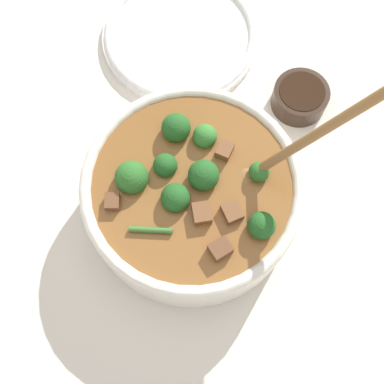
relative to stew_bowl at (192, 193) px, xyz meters
name	(u,v)px	position (x,y,z in m)	size (l,w,h in m)	color
ground_plane	(192,207)	(0.00, 0.00, -0.06)	(4.00, 4.00, 0.00)	silver
stew_bowl	(192,193)	(0.00, 0.00, 0.00)	(0.29, 0.33, 0.26)	white
condiment_bowl	(300,97)	(0.08, -0.22, -0.04)	(0.08, 0.08, 0.04)	black
empty_plate	(180,35)	(0.27, -0.11, -0.05)	(0.26, 0.26, 0.02)	white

